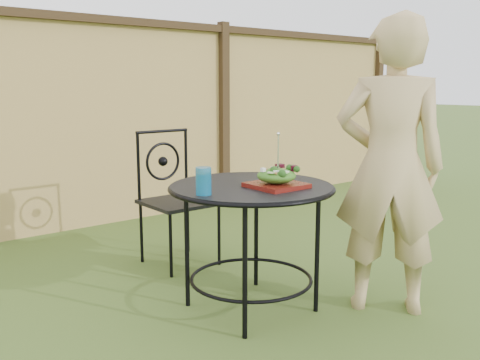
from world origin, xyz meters
The scene contains 9 objects.
ground centered at (0.00, 0.00, 0.00)m, with size 60.00×60.00×0.00m, color #284115.
fence centered at (0.00, 2.19, 0.95)m, with size 8.00×0.12×1.90m.
patio_table centered at (-0.24, -0.12, 0.59)m, with size 0.92×0.92×0.72m.
patio_chair centered at (-0.12, 0.86, 0.50)m, with size 0.46×0.46×0.95m.
diner centered at (0.37, -0.59, 0.82)m, with size 0.60×0.39×1.65m, color tan.
salad_plate centered at (-0.18, -0.26, 0.74)m, with size 0.27×0.27×0.02m, color #3E0808.
salad centered at (-0.18, -0.26, 0.79)m, with size 0.21×0.21×0.08m, color #235614.
fork centered at (-0.17, -0.26, 0.92)m, with size 0.01×0.01×0.18m, color silver.
drinking_glass centered at (-0.59, -0.17, 0.79)m, with size 0.08×0.08×0.14m, color #0C6291.
Camera 1 is at (-2.11, -2.34, 1.27)m, focal length 40.00 mm.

